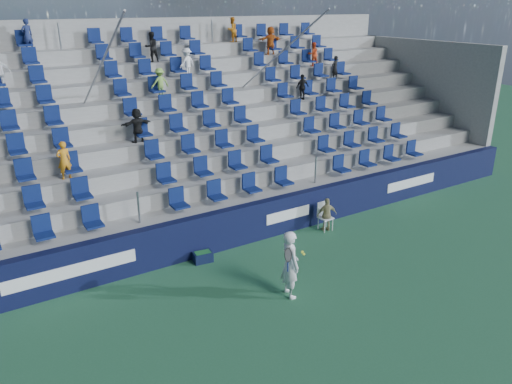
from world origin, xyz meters
The scene contains 7 objects.
ground centered at (0.00, 0.00, 0.00)m, with size 70.00×70.00×0.00m, color #2B6641.
sponsor_wall centered at (0.00, 3.15, 0.60)m, with size 24.00×0.32×1.20m.
grandstand centered at (0.00, 8.24, 2.13)m, with size 24.00×8.17×6.63m.
tennis_player centered at (-0.53, 0.08, 0.87)m, with size 0.69×0.69×1.73m.
line_judge_chair centered at (2.64, 2.64, 0.52)m, with size 0.40×0.41×0.91m.
line_judge centered at (2.64, 2.50, 0.54)m, with size 0.64×0.27×1.09m, color tan.
ball_bin centered at (-1.58, 2.75, 0.16)m, with size 0.56×0.40×0.29m.
Camera 1 is at (-6.87, -8.46, 6.78)m, focal length 35.00 mm.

